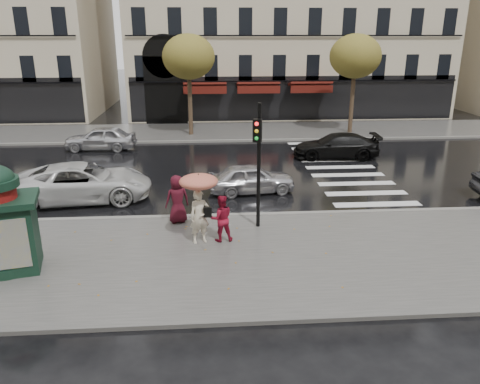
{
  "coord_description": "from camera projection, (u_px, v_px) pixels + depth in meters",
  "views": [
    {
      "loc": [
        -0.89,
        -13.55,
        6.69
      ],
      "look_at": [
        0.17,
        1.5,
        1.53
      ],
      "focal_mm": 35.0,
      "sensor_mm": 36.0,
      "label": 1
    }
  ],
  "objects": [
    {
      "name": "car_black",
      "position": [
        336.0,
        146.0,
        26.1
      ],
      "size": [
        4.83,
        2.21,
        1.37
      ],
      "primitive_type": "imported",
      "rotation": [
        0.0,
        0.0,
        -1.64
      ],
      "color": "black",
      "rests_on": "ground"
    },
    {
      "name": "woman_red",
      "position": [
        221.0,
        218.0,
        15.33
      ],
      "size": [
        0.84,
        0.69,
        1.58
      ],
      "primitive_type": "imported",
      "rotation": [
        0.0,
        0.0,
        3.27
      ],
      "color": "maroon",
      "rests_on": "near_sidewalk"
    },
    {
      "name": "tree_far_left",
      "position": [
        189.0,
        57.0,
        30.19
      ],
      "size": [
        3.4,
        3.4,
        6.64
      ],
      "color": "#38281C",
      "rests_on": "ground"
    },
    {
      "name": "newsstand",
      "position": [
        7.0,
        234.0,
        13.31
      ],
      "size": [
        2.15,
        1.93,
        2.22
      ],
      "color": "black",
      "rests_on": "near_sidewalk"
    },
    {
      "name": "near_sidewalk",
      "position": [
        239.0,
        258.0,
        14.52
      ],
      "size": [
        90.0,
        7.0,
        0.12
      ],
      "primitive_type": "cube",
      "color": "#474744",
      "rests_on": "ground"
    },
    {
      "name": "tree_far_right",
      "position": [
        355.0,
        57.0,
        30.93
      ],
      "size": [
        3.4,
        3.4,
        6.64
      ],
      "color": "#38281C",
      "rests_on": "ground"
    },
    {
      "name": "car_silver",
      "position": [
        251.0,
        178.0,
        20.42
      ],
      "size": [
        3.93,
        1.97,
        1.28
      ],
      "primitive_type": "imported",
      "rotation": [
        0.0,
        0.0,
        1.7
      ],
      "color": "silver",
      "rests_on": "ground"
    },
    {
      "name": "near_kerb",
      "position": [
        233.0,
        216.0,
        17.82
      ],
      "size": [
        90.0,
        0.25,
        0.14
      ],
      "primitive_type": "cube",
      "color": "slate",
      "rests_on": "ground"
    },
    {
      "name": "far_sidewalk",
      "position": [
        220.0,
        132.0,
        32.92
      ],
      "size": [
        90.0,
        6.0,
        0.12
      ],
      "primitive_type": "cube",
      "color": "#474744",
      "rests_on": "ground"
    },
    {
      "name": "ground",
      "position": [
        238.0,
        252.0,
        15.01
      ],
      "size": [
        160.0,
        160.0,
        0.0
      ],
      "primitive_type": "plane",
      "color": "black",
      "rests_on": "ground"
    },
    {
      "name": "car_far_silver",
      "position": [
        100.0,
        138.0,
        27.88
      ],
      "size": [
        4.21,
        1.83,
        1.41
      ],
      "primitive_type": "imported",
      "rotation": [
        0.0,
        0.0,
        -1.61
      ],
      "color": "silver",
      "rests_on": "ground"
    },
    {
      "name": "woman_umbrella",
      "position": [
        199.0,
        197.0,
        14.96
      ],
      "size": [
        1.25,
        1.25,
        2.4
      ],
      "color": "beige",
      "rests_on": "near_sidewalk"
    },
    {
      "name": "zebra_crossing",
      "position": [
        340.0,
        167.0,
        24.47
      ],
      "size": [
        3.6,
        11.75,
        0.01
      ],
      "primitive_type": "cube",
      "color": "silver",
      "rests_on": "ground"
    },
    {
      "name": "traffic_light",
      "position": [
        258.0,
        155.0,
        15.81
      ],
      "size": [
        0.33,
        0.43,
        4.38
      ],
      "color": "black",
      "rests_on": "near_sidewalk"
    },
    {
      "name": "car_white",
      "position": [
        82.0,
        182.0,
        19.41
      ],
      "size": [
        5.91,
        3.22,
        1.57
      ],
      "primitive_type": "imported",
      "rotation": [
        0.0,
        0.0,
        1.68
      ],
      "color": "silver",
      "rests_on": "ground"
    },
    {
      "name": "far_kerb",
      "position": [
        222.0,
        141.0,
        30.09
      ],
      "size": [
        90.0,
        0.25,
        0.14
      ],
      "primitive_type": "cube",
      "color": "slate",
      "rests_on": "ground"
    },
    {
      "name": "man_burgundy",
      "position": [
        177.0,
        199.0,
        16.82
      ],
      "size": [
        1.0,
        0.81,
        1.77
      ],
      "primitive_type": "imported",
      "rotation": [
        0.0,
        0.0,
        3.46
      ],
      "color": "#430D19",
      "rests_on": "near_sidewalk"
    }
  ]
}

